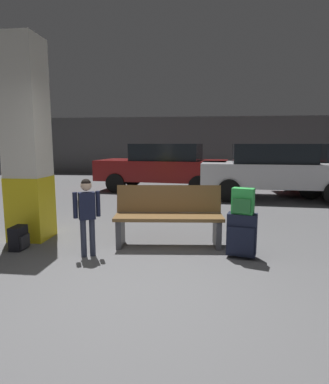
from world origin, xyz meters
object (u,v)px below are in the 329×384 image
(backpack_bright, at_px, (243,201))
(backpack_dark_floor, at_px, (19,238))
(bench, at_px, (169,216))
(child, at_px, (87,209))
(suitcase, at_px, (242,235))
(structural_pillar, at_px, (27,142))
(parked_car_near, at_px, (275,170))
(parked_car_far, at_px, (164,166))

(backpack_bright, xyz_separation_m, backpack_dark_floor, (-3.15, -0.02, -0.60))
(bench, height_order, child, child)
(child, bearing_deg, suitcase, 4.87)
(bench, distance_m, child, 1.23)
(structural_pillar, bearing_deg, parked_car_near, 43.29)
(backpack_dark_floor, bearing_deg, backpack_bright, 0.36)
(structural_pillar, bearing_deg, suitcase, -9.30)
(parked_car_far, bearing_deg, bench, -82.36)
(structural_pillar, relative_size, suitcase, 5.15)
(child, xyz_separation_m, parked_car_far, (0.28, 6.28, 0.15))
(bench, height_order, suitcase, bench)
(parked_car_near, bearing_deg, child, -124.41)
(backpack_bright, bearing_deg, child, -175.13)
(parked_car_near, height_order, parked_car_far, same)
(bench, xyz_separation_m, parked_car_near, (2.50, 4.52, 0.36))
(structural_pillar, distance_m, parked_car_far, 5.81)
(bench, bearing_deg, structural_pillar, 178.14)
(backpack_dark_floor, relative_size, parked_car_near, 0.08)
(backpack_bright, bearing_deg, parked_car_far, 106.28)
(backpack_bright, height_order, backpack_dark_floor, backpack_bright)
(suitcase, bearing_deg, parked_car_far, 106.29)
(backpack_dark_floor, height_order, parked_car_near, parked_car_near)
(parked_car_near, relative_size, parked_car_far, 0.98)
(suitcase, height_order, parked_car_far, parked_car_far)
(structural_pillar, relative_size, parked_car_near, 0.74)
(backpack_bright, bearing_deg, structural_pillar, 170.70)
(structural_pillar, height_order, parked_car_far, structural_pillar)
(backpack_dark_floor, bearing_deg, structural_pillar, 100.00)
(suitcase, height_order, parked_car_near, parked_car_near)
(structural_pillar, relative_size, parked_car_far, 0.73)
(parked_car_near, xyz_separation_m, parked_car_far, (-3.25, 1.12, 0.00))
(bench, relative_size, parked_car_near, 0.39)
(parked_car_far, bearing_deg, structural_pillar, -104.77)
(suitcase, bearing_deg, child, -175.13)
(suitcase, xyz_separation_m, backpack_dark_floor, (-3.15, -0.02, -0.15))
(parked_car_far, bearing_deg, parked_car_near, -19.05)
(child, height_order, parked_car_far, parked_car_far)
(structural_pillar, distance_m, bench, 2.48)
(backpack_bright, distance_m, backpack_dark_floor, 3.21)
(child, relative_size, parked_car_near, 0.25)
(structural_pillar, relative_size, bench, 1.89)
(child, distance_m, parked_car_far, 6.29)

